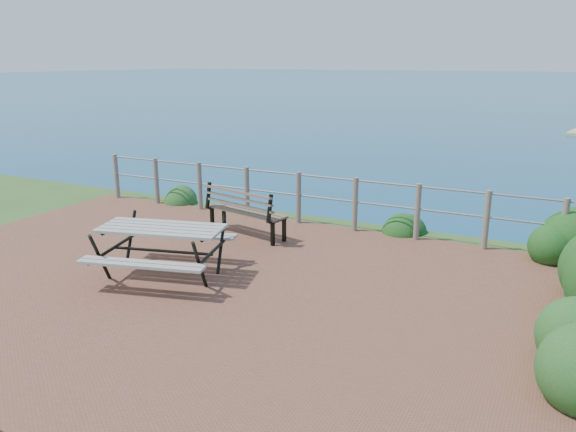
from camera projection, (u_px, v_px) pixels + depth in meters
ground at (197, 283)px, 8.02m from camera, size 10.00×7.00×0.12m
ocean at (564, 69)px, 179.99m from camera, size 1200.00×1200.00×0.00m
safety_railing at (299, 195)px, 10.74m from camera, size 9.40×0.10×1.00m
picnic_table at (162, 246)px, 8.10m from camera, size 1.90×1.50×0.75m
park_bench at (247, 204)px, 9.97m from camera, size 1.66×0.75×0.91m
shrub_right_edge at (569, 260)px, 8.92m from camera, size 0.96×0.96×1.37m
shrub_lip_west at (184, 202)px, 12.52m from camera, size 0.76×0.76×0.50m
shrub_lip_east at (405, 230)px, 10.47m from camera, size 0.75×0.75×0.48m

